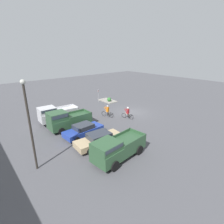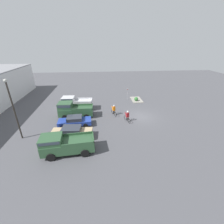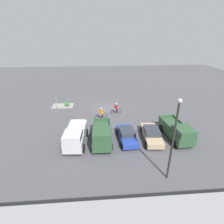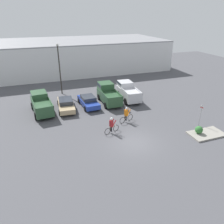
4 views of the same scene
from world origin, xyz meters
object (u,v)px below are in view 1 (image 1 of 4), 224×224
at_px(pickup_truck_0, 117,148).
at_px(pickup_truck_1, 67,120).
at_px(cyclist_1, 128,112).
at_px(lamppost, 29,120).
at_px(cyclist_0, 108,111).
at_px(sedan_0, 99,139).
at_px(pickup_truck_2, 56,114).
at_px(sedan_1, 84,130).
at_px(shrub, 109,99).
at_px(fire_lane_sign, 98,94).

relative_size(pickup_truck_0, pickup_truck_1, 1.05).
height_order(cyclist_1, lamppost, lamppost).
distance_m(cyclist_0, lamppost, 13.03).
bearing_deg(sedan_0, lamppost, 86.86).
relative_size(cyclist_0, cyclist_1, 1.06).
bearing_deg(lamppost, cyclist_0, -65.50).
relative_size(pickup_truck_0, pickup_truck_2, 1.06).
xyz_separation_m(sedan_1, cyclist_1, (0.47, -7.32, 0.19)).
height_order(pickup_truck_1, cyclist_0, pickup_truck_1).
distance_m(sedan_0, pickup_truck_2, 8.45).
distance_m(pickup_truck_0, cyclist_1, 9.71).
xyz_separation_m(pickup_truck_0, shrub, (13.90, -10.74, -0.58)).
relative_size(pickup_truck_1, fire_lane_sign, 2.12).
xyz_separation_m(pickup_truck_1, lamppost, (-5.29, 5.31, 2.93)).
height_order(cyclist_1, fire_lane_sign, fire_lane_sign).
distance_m(sedan_1, pickup_truck_1, 2.90).
distance_m(sedan_1, lamppost, 7.22).
bearing_deg(pickup_truck_0, cyclist_0, -34.92).
bearing_deg(shrub, fire_lane_sign, 49.18).
bearing_deg(shrub, pickup_truck_2, 103.43).
relative_size(sedan_1, pickup_truck_1, 0.89).
distance_m(pickup_truck_2, fire_lane_sign, 10.38).
bearing_deg(cyclist_0, pickup_truck_2, 65.18).
distance_m(pickup_truck_2, lamppost, 10.11).
relative_size(pickup_truck_1, pickup_truck_2, 1.01).
distance_m(sedan_1, shrub, 13.37).
bearing_deg(pickup_truck_2, lamppost, 146.87).
bearing_deg(fire_lane_sign, cyclist_1, 169.21).
bearing_deg(pickup_truck_0, pickup_truck_1, 2.16).
distance_m(cyclist_1, fire_lane_sign, 9.24).
bearing_deg(lamppost, sedan_1, -67.05).
distance_m(pickup_truck_2, cyclist_0, 6.83).
distance_m(pickup_truck_1, fire_lane_sign, 11.71).
distance_m(sedan_0, sedan_1, 2.80).
relative_size(sedan_0, cyclist_0, 2.74).
relative_size(sedan_1, shrub, 6.08).
bearing_deg(shrub, cyclist_1, 157.72).
distance_m(pickup_truck_0, pickup_truck_1, 8.45).
relative_size(fire_lane_sign, lamppost, 0.34).
bearing_deg(sedan_0, shrub, -43.49).
bearing_deg(cyclist_1, sedan_0, 114.14).
height_order(sedan_0, shrub, sedan_0).
bearing_deg(sedan_1, pickup_truck_1, 10.92).
height_order(pickup_truck_1, shrub, pickup_truck_1).
relative_size(sedan_0, pickup_truck_2, 0.98).
distance_m(cyclist_1, shrub, 8.43).
height_order(sedan_1, pickup_truck_2, pickup_truck_2).
height_order(sedan_1, pickup_truck_1, pickup_truck_1).
xyz_separation_m(pickup_truck_1, fire_lane_sign, (6.72, -9.59, 0.27)).
distance_m(pickup_truck_1, cyclist_0, 6.18).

